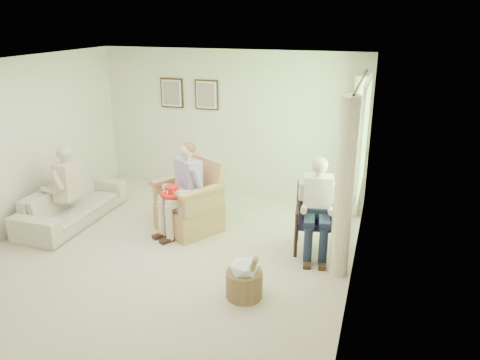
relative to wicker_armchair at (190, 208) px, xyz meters
The scene contains 19 objects.
floor 0.90m from the wicker_armchair, 88.76° to the right, with size 5.50×5.50×0.00m, color #C4B29D.
back_wall 2.15m from the wicker_armchair, 89.47° to the left, with size 5.00×0.04×2.60m, color silver.
front_wall 3.70m from the wicker_armchair, 89.71° to the right, with size 5.00×0.04×2.60m, color silver.
left_wall 2.78m from the wicker_armchair, 161.57° to the right, with size 0.04×5.50×2.60m, color silver.
right_wall 2.82m from the wicker_armchair, 18.19° to the right, with size 0.04×5.50×2.60m, color silver.
ceiling 2.40m from the wicker_armchair, 88.76° to the right, with size 5.00×5.50×0.02m, color white.
window 2.80m from the wicker_armchair, ahead, with size 0.13×2.50×1.63m.
curtain_left 2.55m from the wicker_armchair, 14.50° to the right, with size 0.34×0.34×2.30m, color #F9F3C3.
curtain_right 2.83m from the wicker_armchair, 29.95° to the left, with size 0.34×0.34×2.30m, color #F9F3C3.
framed_print_left 2.62m from the wicker_armchair, 121.00° to the left, with size 0.45×0.05×0.55m.
framed_print_right 2.41m from the wicker_armchair, 102.91° to the left, with size 0.45×0.05×0.55m.
wicker_armchair is the anchor object (origin of this frame).
wood_armchair 1.97m from the wicker_armchair, ahead, with size 0.59×0.56×0.91m.
sofa 1.96m from the wicker_armchair, behind, with size 0.79×2.02×0.59m, color beige.
person_wicker 0.48m from the wicker_armchair, 90.00° to the right, with size 0.40×0.62×1.38m.
person_dark 2.02m from the wicker_armchair, ahead, with size 0.40×0.62×1.34m.
person_sofa 2.01m from the wicker_armchair, 167.21° to the right, with size 0.42×0.63×1.25m.
red_hat 0.50m from the wicker_armchair, 113.19° to the right, with size 0.36×0.36×0.14m.
hatbox 2.04m from the wicker_armchair, 48.44° to the right, with size 0.55×0.55×0.64m.
Camera 1 is at (2.74, -5.28, 3.18)m, focal length 35.00 mm.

